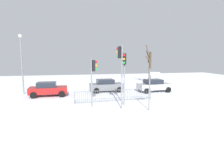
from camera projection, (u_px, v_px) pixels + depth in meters
ground_plane at (123, 110)px, 14.60m from camera, size 60.00×60.00×0.00m
traffic_light_mid_left at (124, 67)px, 15.47m from camera, size 0.39×0.54×4.44m
traffic_light_mid_right at (120, 63)px, 14.43m from camera, size 0.46×0.48×4.95m
traffic_light_rear_right at (93, 72)px, 15.13m from camera, size 0.55×0.37×3.91m
direction_sign_post at (150, 87)px, 14.19m from camera, size 0.75×0.30×3.18m
pedestrian_guard_railing at (115, 95)px, 17.28m from camera, size 7.36×0.57×1.07m
car_silver_trailing at (154, 85)px, 21.99m from camera, size 3.89×2.12×1.47m
car_red_far at (48, 89)px, 19.53m from camera, size 3.85×2.02×1.47m
car_grey_near at (106, 85)px, 22.03m from camera, size 3.90×2.12×1.47m
street_lamp at (21, 58)px, 20.29m from camera, size 0.36×0.36×6.44m
bare_tree_left at (150, 66)px, 28.72m from camera, size 0.89×1.22×5.90m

